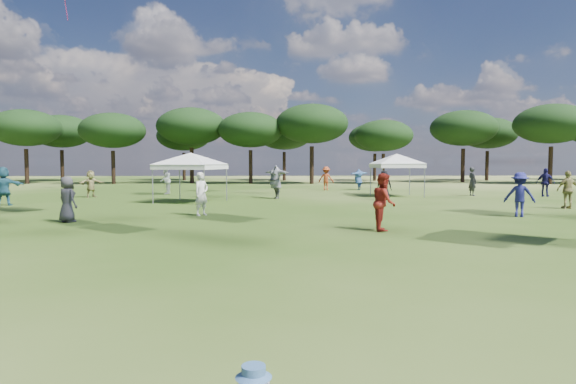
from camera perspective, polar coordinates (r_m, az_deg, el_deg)
name	(u,v)px	position (r m, az deg, el deg)	size (l,w,h in m)	color
tree_line	(301,129)	(49.19, 1.52, 7.48)	(108.78, 17.63, 7.77)	black
tent_left	(191,155)	(25.37, -11.46, 4.30)	(5.74, 5.74, 2.86)	gray
tent_right	(397,156)	(29.84, 12.76, 4.21)	(5.48, 5.48, 2.88)	gray
festival_crowd	(288,184)	(26.40, -0.06, 0.95)	(30.73, 22.66, 1.91)	black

